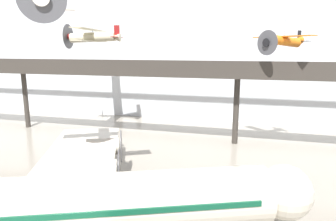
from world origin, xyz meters
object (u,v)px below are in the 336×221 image
(airliner_silver_main, at_px, (29,209))
(suspended_plane_orange_highwing, at_px, (284,40))
(suspended_plane_cream_biplane, at_px, (93,37))
(suspended_plane_red_highwing, at_px, (50,3))

(airliner_silver_main, bearing_deg, suspended_plane_orange_highwing, 36.45)
(suspended_plane_cream_biplane, bearing_deg, suspended_plane_red_highwing, 103.27)
(airliner_silver_main, xyz_separation_m, suspended_plane_orange_highwing, (14.01, 22.91, 8.96))
(airliner_silver_main, relative_size, suspended_plane_cream_biplane, 2.98)
(airliner_silver_main, height_order, suspended_plane_red_highwing, suspended_plane_red_highwing)
(airliner_silver_main, xyz_separation_m, suspended_plane_cream_biplane, (-10.34, 26.30, 9.69))
(suspended_plane_orange_highwing, distance_m, suspended_plane_red_highwing, 23.25)
(airliner_silver_main, relative_size, suspended_plane_red_highwing, 3.40)
(suspended_plane_red_highwing, bearing_deg, suspended_plane_cream_biplane, 173.39)
(suspended_plane_cream_biplane, height_order, suspended_plane_orange_highwing, suspended_plane_cream_biplane)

